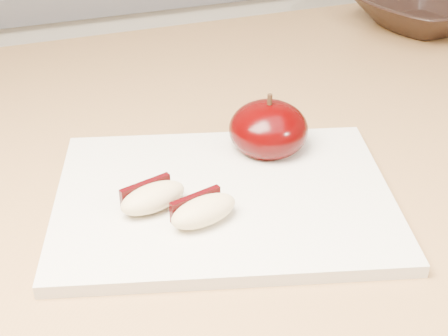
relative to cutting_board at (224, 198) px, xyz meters
name	(u,v)px	position (x,y,z in m)	size (l,w,h in m)	color
back_cabinet	(128,153)	(0.06, 0.81, -0.44)	(2.40, 0.62, 0.94)	silver
cutting_board	(224,198)	(0.00, 0.00, 0.00)	(0.28, 0.21, 0.01)	silver
apple_half	(268,129)	(0.07, 0.06, 0.02)	(0.09, 0.09, 0.06)	black
apple_wedge_a	(152,197)	(-0.06, 0.00, 0.02)	(0.06, 0.04, 0.02)	#D3BA85
apple_wedge_b	(203,210)	(-0.03, -0.03, 0.02)	(0.06, 0.04, 0.02)	#D3BA85
bowl	(423,10)	(0.42, 0.31, 0.02)	(0.19, 0.19, 0.05)	black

